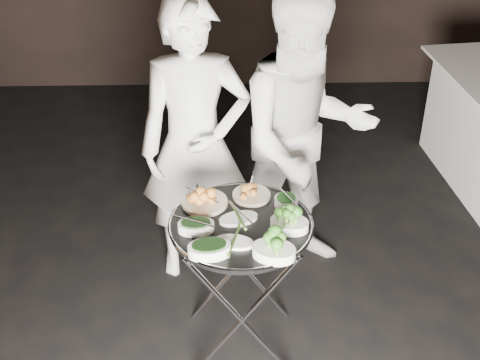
{
  "coord_description": "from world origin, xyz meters",
  "views": [
    {
      "loc": [
        -0.0,
        -2.24,
        2.67
      ],
      "look_at": [
        0.06,
        0.39,
        0.95
      ],
      "focal_mm": 50.0,
      "sensor_mm": 36.0,
      "label": 1
    }
  ],
  "objects_px": {
    "waiter_left": "(195,145)",
    "waiter_right": "(304,138)",
    "tray_stand": "(241,282)",
    "serving_tray": "(241,225)"
  },
  "relations": [
    {
      "from": "waiter_left",
      "to": "waiter_right",
      "type": "bearing_deg",
      "value": -5.1
    },
    {
      "from": "waiter_left",
      "to": "waiter_right",
      "type": "height_order",
      "value": "waiter_right"
    },
    {
      "from": "waiter_right",
      "to": "waiter_left",
      "type": "bearing_deg",
      "value": 167.07
    },
    {
      "from": "tray_stand",
      "to": "serving_tray",
      "type": "height_order",
      "value": "serving_tray"
    },
    {
      "from": "waiter_right",
      "to": "tray_stand",
      "type": "bearing_deg",
      "value": -132.43
    },
    {
      "from": "waiter_left",
      "to": "waiter_right",
      "type": "relative_size",
      "value": 0.97
    },
    {
      "from": "tray_stand",
      "to": "waiter_right",
      "type": "distance_m",
      "value": 0.89
    },
    {
      "from": "tray_stand",
      "to": "waiter_left",
      "type": "relative_size",
      "value": 0.48
    },
    {
      "from": "serving_tray",
      "to": "waiter_right",
      "type": "relative_size",
      "value": 0.39
    },
    {
      "from": "serving_tray",
      "to": "waiter_right",
      "type": "distance_m",
      "value": 0.79
    }
  ]
}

